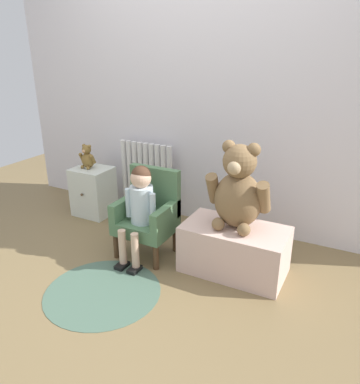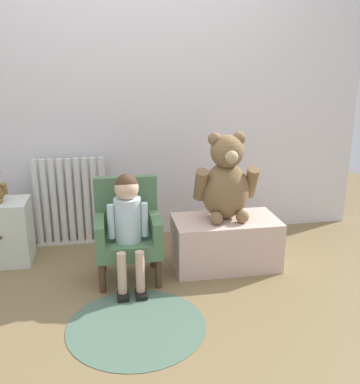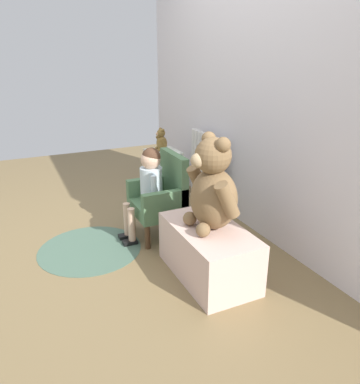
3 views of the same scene
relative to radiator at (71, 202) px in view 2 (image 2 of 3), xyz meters
name	(u,v)px [view 2 (image 2 of 3)]	position (x,y,z in m)	size (l,w,h in m)	color
ground_plane	(149,316)	(0.49, -1.13, -0.34)	(6.00, 6.00, 0.00)	olive
back_wall	(129,87)	(0.49, 0.12, 0.86)	(3.80, 0.05, 2.40)	silver
radiator	(71,202)	(0.00, 0.00, 0.00)	(0.56, 0.05, 0.69)	silver
small_dresser	(6,232)	(-0.44, -0.25, -0.12)	(0.34, 0.32, 0.46)	silver
child_armchair	(128,230)	(0.41, -0.62, -0.01)	(0.41, 0.36, 0.66)	#4D734C
child_figure	(128,215)	(0.41, -0.72, 0.13)	(0.25, 0.35, 0.73)	silver
low_bench	(225,242)	(1.08, -0.57, -0.17)	(0.72, 0.40, 0.35)	beige
large_teddy_bear	(226,181)	(1.08, -0.55, 0.27)	(0.44, 0.31, 0.60)	brown
floor_rug	(137,325)	(0.41, -1.21, -0.34)	(0.76, 0.76, 0.01)	#496554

